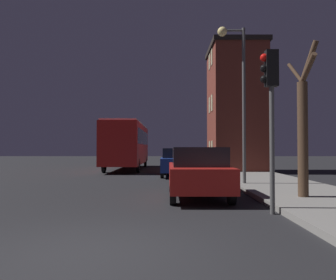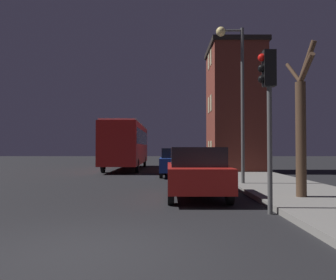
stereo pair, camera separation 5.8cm
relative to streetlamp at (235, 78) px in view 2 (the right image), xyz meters
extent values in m
plane|color=black|center=(-4.07, -8.63, -4.55)|extent=(120.00, 120.00, 0.00)
cube|color=brown|center=(1.77, 8.73, -0.30)|extent=(3.40, 4.55, 8.18)
cube|color=black|center=(1.77, 8.73, 3.94)|extent=(3.64, 4.79, 0.30)
cube|color=beige|center=(0.05, 8.14, -2.99)|extent=(0.03, 0.70, 1.10)
cube|color=beige|center=(0.05, 9.33, -2.99)|extent=(0.03, 0.70, 1.10)
cube|color=beige|center=(0.05, 8.14, 0.10)|extent=(0.03, 0.70, 1.10)
cube|color=beige|center=(0.05, 9.33, 0.10)|extent=(0.03, 0.70, 1.10)
cube|color=beige|center=(0.05, 8.14, 3.19)|extent=(0.03, 0.70, 1.10)
cube|color=beige|center=(0.05, 9.33, 3.19)|extent=(0.03, 0.70, 1.10)
cylinder|color=#4C4C4C|center=(0.31, 0.00, -1.13)|extent=(0.14, 0.14, 6.53)
cylinder|color=#4C4C4C|center=(-0.14, 0.00, 2.04)|extent=(0.90, 0.09, 0.09)
sphere|color=#F9E08C|center=(-0.59, 0.00, 1.99)|extent=(0.40, 0.40, 0.40)
cylinder|color=#4C4C4C|center=(-0.31, -5.61, -2.97)|extent=(0.12, 0.12, 3.15)
cube|color=black|center=(-0.31, -5.61, -0.95)|extent=(0.30, 0.24, 0.90)
sphere|color=red|center=(-0.49, -5.61, -0.68)|extent=(0.20, 0.20, 0.20)
sphere|color=black|center=(-0.49, -5.61, -0.95)|extent=(0.20, 0.20, 0.20)
sphere|color=black|center=(-0.49, -5.61, -1.22)|extent=(0.20, 0.20, 0.20)
cylinder|color=#473323|center=(1.20, -3.79, -2.66)|extent=(0.30, 0.30, 3.47)
cylinder|color=#473323|center=(1.20, -4.22, -0.61)|extent=(0.16, 0.95, 0.75)
cylinder|color=#473323|center=(1.11, -3.49, -0.57)|extent=(0.30, 0.72, 0.77)
cylinder|color=#473323|center=(1.30, -4.04, -0.37)|extent=(0.41, 0.70, 1.18)
cube|color=red|center=(-5.96, 11.20, -2.65)|extent=(2.43, 10.52, 2.85)
cube|color=black|center=(-5.96, 11.20, -2.14)|extent=(2.45, 9.68, 1.02)
cube|color=#B2B2B2|center=(-5.96, 11.20, -1.17)|extent=(2.31, 9.99, 0.12)
cylinder|color=black|center=(-4.84, 14.62, -4.07)|extent=(0.18, 0.96, 0.96)
cylinder|color=black|center=(-7.09, 14.62, -4.07)|extent=(0.18, 0.96, 0.96)
cylinder|color=black|center=(-4.84, 7.79, -4.07)|extent=(0.18, 0.96, 0.96)
cylinder|color=black|center=(-7.09, 7.79, -4.07)|extent=(0.18, 0.96, 0.96)
cube|color=#B21E19|center=(-1.90, -2.92, -3.85)|extent=(1.86, 4.23, 0.72)
cube|color=black|center=(-1.90, -3.13, -3.19)|extent=(1.64, 2.20, 0.59)
cylinder|color=black|center=(-1.06, -1.54, -4.21)|extent=(0.18, 0.69, 0.69)
cylinder|color=black|center=(-2.74, -1.54, -4.21)|extent=(0.18, 0.69, 0.69)
cylinder|color=black|center=(-1.06, -4.29, -4.21)|extent=(0.18, 0.69, 0.69)
cylinder|color=black|center=(-2.74, -4.29, -4.21)|extent=(0.18, 0.69, 0.69)
cube|color=navy|center=(-2.36, 5.53, -3.86)|extent=(1.86, 4.79, 0.75)
cube|color=black|center=(-2.36, 5.29, -3.21)|extent=(1.63, 2.49, 0.54)
cylinder|color=black|center=(-1.52, 7.08, -4.23)|extent=(0.18, 0.64, 0.64)
cylinder|color=black|center=(-3.20, 7.08, -4.23)|extent=(0.18, 0.64, 0.64)
cylinder|color=black|center=(-1.52, 3.97, -4.23)|extent=(0.18, 0.64, 0.64)
cylinder|color=black|center=(-3.20, 3.97, -4.23)|extent=(0.18, 0.64, 0.64)
camera|label=1|loc=(-2.88, -13.68, -2.93)|focal=35.00mm
camera|label=2|loc=(-2.82, -13.68, -2.93)|focal=35.00mm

